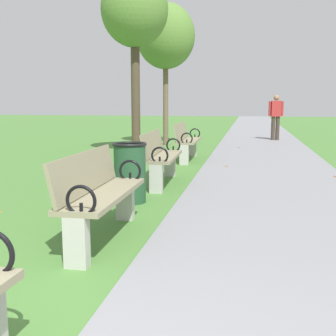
{
  "coord_description": "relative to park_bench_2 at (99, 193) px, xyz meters",
  "views": [
    {
      "loc": [
        0.96,
        -1.07,
        1.4
      ],
      "look_at": [
        -0.05,
        4.16,
        0.55
      ],
      "focal_mm": 44.64,
      "sensor_mm": 36.0,
      "label": 1
    }
  ],
  "objects": [
    {
      "name": "paved_walkway",
      "position": [
        1.88,
        15.15,
        -0.48
      ],
      "size": [
        2.75,
        44.0,
        0.02
      ],
      "primitive_type": "cube",
      "color": "gray",
      "rests_on": "ground"
    },
    {
      "name": "park_bench_2",
      "position": [
        0.0,
        0.0,
        0.0
      ],
      "size": [
        0.49,
        1.61,
        0.9
      ],
      "color": "gray",
      "rests_on": "ground"
    },
    {
      "name": "park_bench_3",
      "position": [
        0.0,
        2.99,
        0.0
      ],
      "size": [
        0.54,
        1.62,
        0.9
      ],
      "color": "gray",
      "rests_on": "ground"
    },
    {
      "name": "park_bench_4",
      "position": [
        -0.0,
        5.97,
        0.0
      ],
      "size": [
        0.49,
        1.6,
        0.9
      ],
      "color": "gray",
      "rests_on": "ground"
    },
    {
      "name": "tree_1",
      "position": [
        -1.44,
        6.66,
        3.13
      ],
      "size": [
        1.69,
        1.69,
        4.61
      ],
      "color": "#4C3D2D",
      "rests_on": "ground"
    },
    {
      "name": "tree_2",
      "position": [
        -1.19,
        9.38,
        2.92
      ],
      "size": [
        1.85,
        1.85,
        4.45
      ],
      "color": "brown",
      "rests_on": "ground"
    },
    {
      "name": "pedestrian_walking",
      "position": [
        2.4,
        11.74,
        0.44
      ],
      "size": [
        0.53,
        0.26,
        1.62
      ],
      "color": "#3D3328",
      "rests_on": "paved_walkway"
    },
    {
      "name": "trash_bin",
      "position": [
        -0.15,
        1.61,
        -0.06
      ],
      "size": [
        0.48,
        0.48,
        0.84
      ],
      "color": "#234C2D",
      "rests_on": "ground"
    },
    {
      "name": "scattered_leaves",
      "position": [
        1.34,
        1.24,
        -0.46
      ],
      "size": [
        4.86,
        12.81,
        0.02
      ],
      "color": "#93511E",
      "rests_on": "ground"
    }
  ]
}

